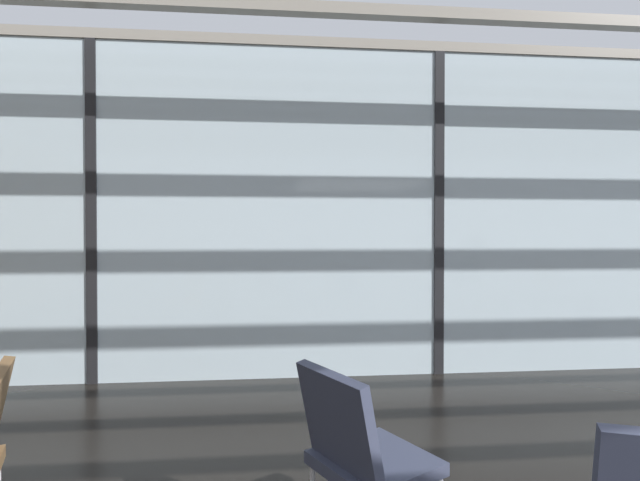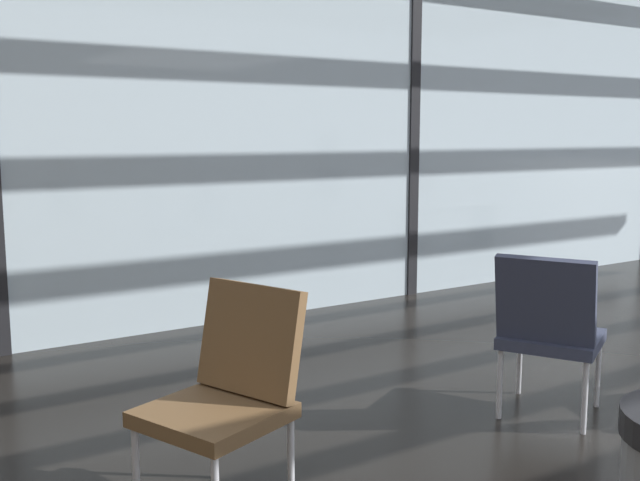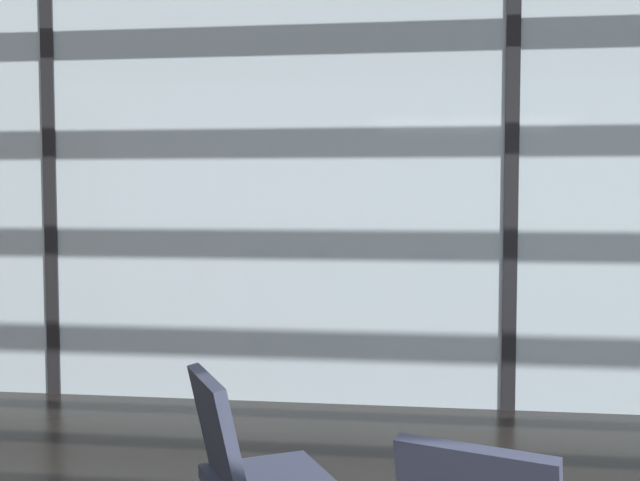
% 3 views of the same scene
% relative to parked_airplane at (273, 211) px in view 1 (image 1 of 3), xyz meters
% --- Properties ---
extents(glass_curtain_wall, '(14.00, 0.08, 3.38)m').
position_rel_parked_airplane_xyz_m(glass_curtain_wall, '(1.78, -6.32, -0.32)').
color(glass_curtain_wall, silver).
rests_on(glass_curtain_wall, ground).
extents(window_mullion_0, '(0.10, 0.12, 3.38)m').
position_rel_parked_airplane_xyz_m(window_mullion_0, '(-1.72, -6.32, -0.32)').
color(window_mullion_0, black).
rests_on(window_mullion_0, ground).
extents(window_mullion_1, '(0.10, 0.12, 3.38)m').
position_rel_parked_airplane_xyz_m(window_mullion_1, '(1.78, -6.32, -0.32)').
color(window_mullion_1, black).
rests_on(window_mullion_1, ground).
extents(parked_airplane, '(12.49, 4.02, 4.02)m').
position_rel_parked_airplane_xyz_m(parked_airplane, '(0.00, 0.00, 0.00)').
color(parked_airplane, silver).
rests_on(parked_airplane, ground).
extents(lounge_chair_3, '(0.69, 0.67, 0.87)m').
position_rel_parked_airplane_xyz_m(lounge_chair_3, '(0.45, -9.05, -1.52)').
color(lounge_chair_3, '#33384C').
rests_on(lounge_chair_3, ground).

